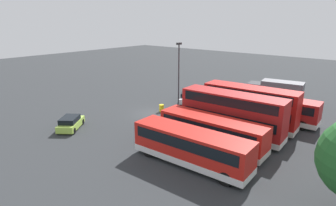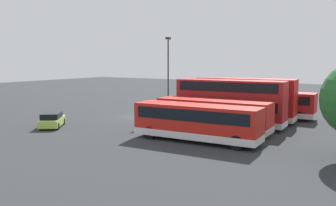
# 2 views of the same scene
# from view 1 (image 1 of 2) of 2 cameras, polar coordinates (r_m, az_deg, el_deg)

# --- Properties ---
(ground_plane) EXTENTS (140.00, 140.00, 0.00)m
(ground_plane) POSITION_cam_1_polar(r_m,az_deg,el_deg) (36.18, -3.58, -2.16)
(ground_plane) COLOR #2D3033
(bus_single_deck_near_end) EXTENTS (3.12, 12.12, 2.95)m
(bus_single_deck_near_end) POSITION_cam_1_polar(r_m,az_deg,el_deg) (35.68, 18.89, -0.59)
(bus_single_deck_near_end) COLOR #A51919
(bus_single_deck_near_end) RESTS_ON ground
(bus_double_decker_second) EXTENTS (3.20, 10.33, 4.55)m
(bus_double_decker_second) POSITION_cam_1_polar(r_m,az_deg,el_deg) (32.34, 16.11, -0.55)
(bus_double_decker_second) COLOR #B71411
(bus_double_decker_second) RESTS_ON ground
(bus_double_decker_third) EXTENTS (3.11, 10.65, 4.55)m
(bus_double_decker_third) POSITION_cam_1_polar(r_m,az_deg,el_deg) (29.25, 12.77, -2.11)
(bus_double_decker_third) COLOR #A51919
(bus_double_decker_third) RESTS_ON ground
(bus_single_deck_fourth) EXTENTS (2.89, 10.39, 2.95)m
(bus_single_deck_fourth) POSITION_cam_1_polar(r_m,az_deg,el_deg) (26.66, 8.81, -5.64)
(bus_single_deck_fourth) COLOR red
(bus_single_deck_fourth) RESTS_ON ground
(bus_single_deck_fifth) EXTENTS (3.05, 10.41, 2.95)m
(bus_single_deck_fifth) POSITION_cam_1_polar(r_m,az_deg,el_deg) (23.47, 4.64, -8.69)
(bus_single_deck_fifth) COLOR red
(bus_single_deck_fifth) RESTS_ON ground
(box_truck_blue) EXTENTS (3.59, 7.79, 3.20)m
(box_truck_blue) POSITION_cam_1_polar(r_m,az_deg,el_deg) (43.24, 20.86, 2.25)
(box_truck_blue) COLOR #595960
(box_truck_blue) RESTS_ON ground
(car_hatchback_silver) EXTENTS (4.40, 3.63, 1.43)m
(car_hatchback_silver) POSITION_cam_1_polar(r_m,az_deg,el_deg) (41.06, 3.84, 1.15)
(car_hatchback_silver) COLOR silver
(car_hatchback_silver) RESTS_ON ground
(car_small_green) EXTENTS (4.20, 3.81, 1.43)m
(car_small_green) POSITION_cam_1_polar(r_m,az_deg,el_deg) (32.78, -19.04, -3.81)
(car_small_green) COLOR #A5D14C
(car_small_green) RESTS_ON ground
(lamp_post_tall) EXTENTS (0.70, 0.30, 8.96)m
(lamp_post_tall) POSITION_cam_1_polar(r_m,az_deg,el_deg) (34.18, 2.17, 5.73)
(lamp_post_tall) COLOR #38383D
(lamp_post_tall) RESTS_ON ground
(waste_bin_yellow) EXTENTS (0.60, 0.60, 0.95)m
(waste_bin_yellow) POSITION_cam_1_polar(r_m,az_deg,el_deg) (36.78, -1.31, -1.04)
(waste_bin_yellow) COLOR yellow
(waste_bin_yellow) RESTS_ON ground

